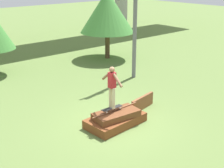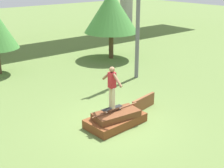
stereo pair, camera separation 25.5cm
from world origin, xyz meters
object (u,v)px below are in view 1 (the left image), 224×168
Objects in this scene: skateboard at (112,108)px; tree_behind_right at (107,12)px; skater at (112,85)px; utility_pole at (135,7)px.

tree_behind_right is at bearing 51.18° from skateboard.
skateboard is 0.56× the size of skater.
skater is (0.00, 0.00, 0.87)m from skateboard.
skater is at bearing -128.82° from tree_behind_right.
tree_behind_right is at bearing 51.18° from skater.
utility_pole is at bearing 37.64° from skateboard.
skateboard is 6.30m from utility_pole.
utility_pole reaches higher than skater.
skateboard is at bearing 0.00° from skater.
utility_pole reaches higher than skateboard.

